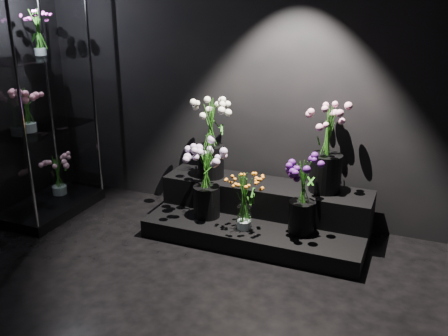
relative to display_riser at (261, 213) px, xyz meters
The scene contains 12 objects.
floor 1.68m from the display_riser, 104.21° to the right, with size 4.00×4.00×0.00m, color black.
wall_back 1.35m from the display_riser, 137.02° to the left, with size 4.00×4.00×0.00m, color black.
display_riser is the anchor object (origin of this frame).
display_case 2.32m from the display_riser, 169.40° to the right, with size 0.60×1.01×2.21m.
bouquet_orange_bells 0.41m from the display_riser, 99.47° to the right, with size 0.32×0.32×0.53m.
bouquet_lilac 0.62m from the display_riser, 155.44° to the right, with size 0.46×0.46×0.67m.
bouquet_purple 0.57m from the display_riser, 24.69° to the right, with size 0.36×0.36×0.63m.
bouquet_cream_roses 0.88m from the display_riser, 169.81° to the left, with size 0.45×0.45×0.76m.
bouquet_pink_roses 0.85m from the display_riser, 16.15° to the left, with size 0.47×0.47×0.75m.
bouquet_case_pink 2.32m from the display_riser, 165.48° to the right, with size 0.34×0.34×0.40m.
bouquet_case_magenta 2.63m from the display_riser, behind, with size 0.21×0.21×0.41m.
bouquet_case_base_pink 2.14m from the display_riser, behind, with size 0.33×0.33×0.46m.
Camera 1 is at (1.67, -2.33, 2.09)m, focal length 40.00 mm.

